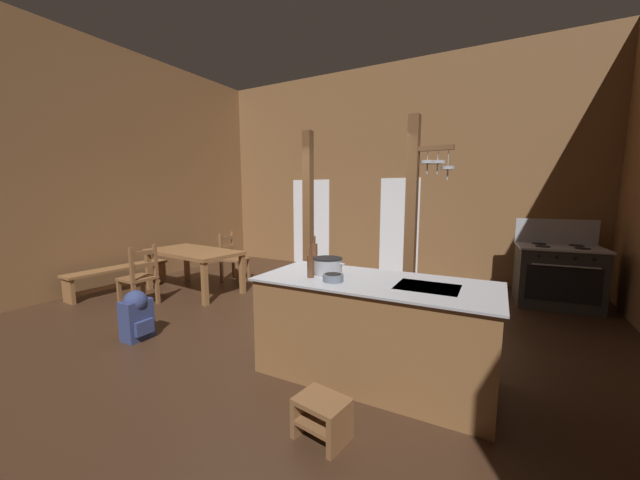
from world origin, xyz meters
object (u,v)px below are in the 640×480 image
(bench_along_left_wall, at_px, (119,274))
(mixing_bowl_on_counter, at_px, (333,278))
(bottle_tall_on_counter, at_px, (311,266))
(stove_range, at_px, (557,275))
(ladderback_chair_near_window, at_px, (233,258))
(kitchen_island, at_px, (374,329))
(stockpot_on_counter, at_px, (328,266))
(step_stool, at_px, (322,415))
(dining_table, at_px, (194,255))
(bottle_short_on_counter, at_px, (314,254))
(ladderback_chair_by_post, at_px, (140,277))
(backpack, at_px, (136,314))

(bench_along_left_wall, relative_size, mixing_bowl_on_counter, 8.97)
(bottle_tall_on_counter, bearing_deg, stove_range, 56.80)
(bench_along_left_wall, relative_size, bottle_tall_on_counter, 5.90)
(ladderback_chair_near_window, bearing_deg, bench_along_left_wall, -127.30)
(mixing_bowl_on_counter, bearing_deg, kitchen_island, 34.30)
(stockpot_on_counter, bearing_deg, stove_range, 56.40)
(step_stool, xyz_separation_m, mixing_bowl_on_counter, (-0.29, 0.75, 0.80))
(mixing_bowl_on_counter, bearing_deg, stove_range, 59.97)
(dining_table, bearing_deg, bottle_tall_on_counter, -23.16)
(dining_table, distance_m, bottle_short_on_counter, 3.13)
(dining_table, bearing_deg, stove_range, 21.68)
(ladderback_chair_by_post, height_order, bottle_short_on_counter, bottle_short_on_counter)
(dining_table, relative_size, bottle_tall_on_counter, 6.13)
(ladderback_chair_by_post, distance_m, backpack, 1.37)
(bench_along_left_wall, bearing_deg, bottle_tall_on_counter, -9.28)
(dining_table, height_order, stockpot_on_counter, stockpot_on_counter)
(ladderback_chair_by_post, xyz_separation_m, stockpot_on_counter, (3.39, -0.22, 0.57))
(bottle_short_on_counter, bearing_deg, bottle_tall_on_counter, -64.11)
(dining_table, height_order, ladderback_chair_by_post, ladderback_chair_by_post)
(bench_along_left_wall, xyz_separation_m, bottle_short_on_counter, (4.16, -0.26, 0.76))
(dining_table, bearing_deg, mixing_bowl_on_counter, -22.04)
(ladderback_chair_by_post, bearing_deg, kitchen_island, -3.25)
(stove_range, relative_size, bottle_tall_on_counter, 4.56)
(backpack, height_order, mixing_bowl_on_counter, mixing_bowl_on_counter)
(ladderback_chair_near_window, bearing_deg, backpack, -69.95)
(ladderback_chair_by_post, relative_size, bench_along_left_wall, 0.56)
(stove_range, relative_size, bench_along_left_wall, 0.77)
(bottle_tall_on_counter, bearing_deg, bench_along_left_wall, 170.72)
(ladderback_chair_by_post, height_order, bottle_tall_on_counter, bottle_tall_on_counter)
(kitchen_island, height_order, stove_range, stove_range)
(stockpot_on_counter, xyz_separation_m, bottle_tall_on_counter, (-0.09, -0.19, 0.03))
(dining_table, distance_m, ladderback_chair_by_post, 0.98)
(step_stool, height_order, bench_along_left_wall, bench_along_left_wall)
(mixing_bowl_on_counter, bearing_deg, stockpot_on_counter, 127.58)
(kitchen_island, relative_size, ladderback_chair_near_window, 2.30)
(ladderback_chair_near_window, height_order, bottle_tall_on_counter, bottle_tall_on_counter)
(dining_table, bearing_deg, step_stool, -29.86)
(dining_table, xyz_separation_m, stockpot_on_counter, (3.28, -1.18, 0.37))
(stockpot_on_counter, bearing_deg, ladderback_chair_near_window, 146.93)
(bench_along_left_wall, height_order, bottle_tall_on_counter, bottle_tall_on_counter)
(bench_along_left_wall, height_order, bottle_short_on_counter, bottle_short_on_counter)
(step_stool, distance_m, dining_table, 4.34)
(ladderback_chair_near_window, xyz_separation_m, backpack, (0.98, -2.68, -0.14))
(bottle_short_on_counter, bearing_deg, mixing_bowl_on_counter, -45.61)
(bench_along_left_wall, bearing_deg, step_stool, -16.90)
(step_stool, xyz_separation_m, backpack, (-2.74, 0.41, 0.14))
(kitchen_island, height_order, ladderback_chair_near_window, ladderback_chair_near_window)
(step_stool, distance_m, bench_along_left_wall, 5.15)
(ladderback_chair_near_window, relative_size, bottle_tall_on_counter, 3.28)
(kitchen_island, height_order, bottle_short_on_counter, bottle_short_on_counter)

